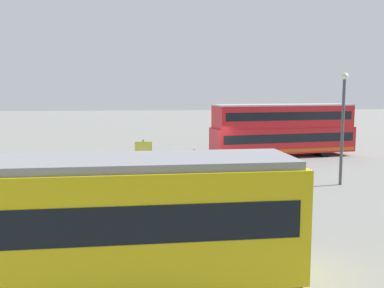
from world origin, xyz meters
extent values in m
plane|color=gray|center=(0.00, 0.00, 0.00)|extent=(160.00, 160.00, 0.00)
cube|color=red|center=(-5.52, -3.30, 1.28)|extent=(11.13, 4.22, 1.86)
cube|color=red|center=(-5.52, -3.30, 3.03)|extent=(10.80, 4.06, 1.62)
cube|color=black|center=(-5.52, -3.30, 1.51)|extent=(10.60, 4.16, 0.64)
cube|color=black|center=(-5.52, -3.30, 3.11)|extent=(10.26, 4.01, 0.60)
cube|color=#D85919|center=(-5.52, -3.30, 0.60)|extent=(10.93, 4.22, 0.24)
cube|color=#B2B2B7|center=(-5.52, -3.30, 3.89)|extent=(10.80, 4.06, 0.10)
cylinder|color=black|center=(-2.19, -2.79, 0.50)|extent=(1.38, 2.65, 1.00)
cylinder|color=black|center=(-8.47, -3.76, 0.50)|extent=(1.38, 2.65, 1.00)
cylinder|color=black|center=(2.02, 4.97, 0.44)|extent=(0.14, 0.14, 0.87)
cylinder|color=black|center=(2.20, 4.85, 0.44)|extent=(0.14, 0.14, 0.87)
cylinder|color=#335938|center=(2.11, 4.91, 1.21)|extent=(0.44, 0.44, 0.67)
sphere|color=#8C6647|center=(2.11, 4.91, 1.66)|extent=(0.24, 0.24, 0.24)
cylinder|color=#4C3F2D|center=(1.68, 6.81, 0.43)|extent=(0.14, 0.14, 0.85)
cylinder|color=#4C3F2D|center=(1.58, 7.00, 0.43)|extent=(0.14, 0.14, 0.85)
cylinder|color=navy|center=(1.63, 6.91, 1.18)|extent=(0.43, 0.43, 0.66)
sphere|color=#8C6647|center=(1.63, 6.91, 1.62)|extent=(0.23, 0.23, 0.23)
cube|color=gray|center=(1.56, 5.65, 1.05)|extent=(7.94, 0.58, 0.06)
cube|color=gray|center=(1.56, 5.65, 0.55)|extent=(7.94, 0.58, 0.06)
cylinder|color=gray|center=(-2.41, 5.91, 0.53)|extent=(0.07, 0.07, 1.05)
cylinder|color=gray|center=(1.56, 5.65, 0.53)|extent=(0.07, 0.07, 1.05)
cylinder|color=gray|center=(5.53, 5.39, 0.53)|extent=(0.07, 0.07, 1.05)
cylinder|color=slate|center=(4.90, 5.79, 1.21)|extent=(0.10, 0.10, 2.43)
cube|color=#D8D84C|center=(4.90, 5.83, 2.04)|extent=(0.91, 0.07, 0.58)
cylinder|color=#4C4C51|center=(-5.46, 6.77, 2.78)|extent=(0.16, 0.16, 5.55)
sphere|color=#F2EFCC|center=(-5.46, 6.77, 5.70)|extent=(0.36, 0.36, 0.36)
camera|label=1|loc=(4.76, 28.52, 4.99)|focal=40.85mm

